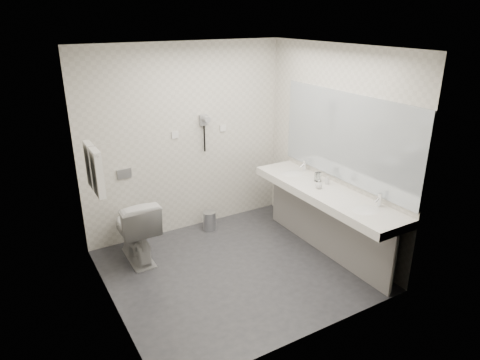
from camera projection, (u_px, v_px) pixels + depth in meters
floor at (235, 270)px, 5.06m from camera, size 2.80×2.80×0.00m
ceiling at (234, 48)px, 4.15m from camera, size 2.80×2.80×0.00m
wall_back at (186, 141)px, 5.65m from camera, size 2.80×0.00×2.80m
wall_front at (313, 216)px, 3.56m from camera, size 2.80×0.00×2.80m
wall_left at (103, 196)px, 3.94m from camera, size 0.00×2.60×2.60m
wall_right at (334, 150)px, 5.27m from camera, size 0.00×2.60×2.60m
vanity_counter at (325, 194)px, 5.14m from camera, size 0.55×2.20×0.10m
vanity_panel at (324, 225)px, 5.30m from camera, size 0.03×2.15×0.75m
vanity_post_near at (393, 264)px, 4.48m from camera, size 0.06×0.06×0.75m
vanity_post_far at (278, 196)px, 6.15m from camera, size 0.06×0.06×0.75m
mirror at (346, 138)px, 5.03m from camera, size 0.02×2.20×1.05m
basin_near at (366, 211)px, 4.60m from camera, size 0.40×0.31×0.05m
basin_far at (292, 174)px, 5.65m from camera, size 0.40×0.31×0.05m
faucet_near at (380, 200)px, 4.66m from camera, size 0.04×0.04×0.15m
faucet_far at (305, 166)px, 5.71m from camera, size 0.04×0.04×0.15m
soap_bottle_a at (327, 180)px, 5.28m from camera, size 0.06×0.06×0.10m
soap_bottle_b at (319, 184)px, 5.14m from camera, size 0.10×0.10×0.10m
glass_left at (319, 177)px, 5.35m from camera, size 0.08×0.08×0.12m
glass_right at (317, 177)px, 5.37m from camera, size 0.08×0.08×0.11m
toilet at (135, 228)px, 5.15m from camera, size 0.47×0.81×0.81m
flush_plate at (124, 174)px, 5.34m from camera, size 0.18×0.02×0.12m
pedal_bin at (210, 221)px, 5.95m from camera, size 0.24×0.24×0.25m
bin_lid at (209, 213)px, 5.90m from camera, size 0.18×0.18×0.02m
towel_rail at (90, 148)px, 4.30m from camera, size 0.02×0.62×0.02m
towel_near at (97, 173)px, 4.27m from camera, size 0.07×0.24×0.48m
towel_far at (91, 165)px, 4.50m from camera, size 0.07×0.24×0.48m
dryer_cradle at (203, 120)px, 5.65m from camera, size 0.10×0.04×0.14m
dryer_barrel at (206, 119)px, 5.59m from camera, size 0.08×0.14×0.08m
dryer_cord at (204, 139)px, 5.73m from camera, size 0.02×0.02×0.35m
switch_plate_a at (175, 135)px, 5.53m from camera, size 0.09×0.02×0.09m
switch_plate_b at (223, 128)px, 5.86m from camera, size 0.09×0.02×0.09m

